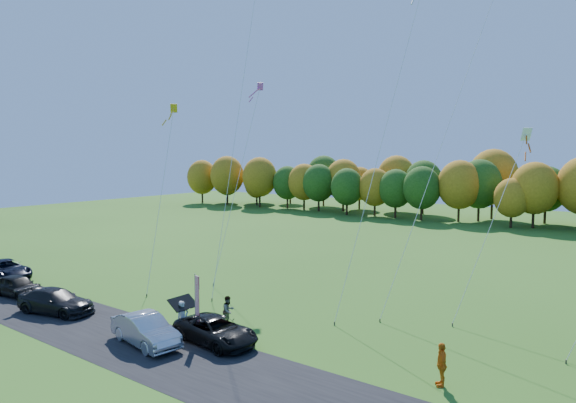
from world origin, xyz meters
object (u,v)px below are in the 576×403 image
Objects in this scene: person_east at (441,364)px; silver_sedan at (146,330)px; feather_flag at (197,299)px; black_suv at (216,330)px.

silver_sedan is at bearing -102.87° from person_east.
person_east is at bearing 10.41° from feather_flag.
silver_sedan is (-2.84, -2.35, 0.09)m from black_suv.
feather_flag is (-12.79, -2.35, 1.22)m from person_east.
black_suv is 1.05× the size of silver_sedan.
black_suv is 1.42× the size of feather_flag.
feather_flag is (1.50, 2.27, 1.38)m from silver_sedan.
feather_flag is at bearing -110.39° from person_east.
black_suv is 3.69m from silver_sedan.
feather_flag is (-1.34, -0.08, 1.47)m from black_suv.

